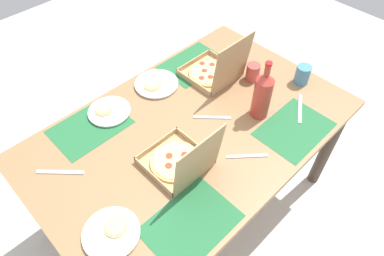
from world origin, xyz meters
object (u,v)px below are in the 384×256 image
at_px(plate_near_right, 156,84).
at_px(cup_spare, 302,75).
at_px(pizza_box_center, 214,71).
at_px(plate_far_right, 112,233).
at_px(cup_dark, 253,72).
at_px(soda_bottle, 262,95).
at_px(plate_middle, 109,111).
at_px(pizza_box_corner_left, 180,161).

relative_size(plate_near_right, cup_spare, 2.25).
height_order(pizza_box_center, plate_far_right, pizza_box_center).
bearing_deg(pizza_box_center, cup_dark, 131.69).
bearing_deg(plate_far_right, soda_bottle, -179.58).
xyz_separation_m(soda_bottle, cup_spare, (-0.36, 0.01, -0.08)).
bearing_deg(plate_near_right, cup_spare, 137.67).
xyz_separation_m(pizza_box_center, soda_bottle, (0.05, 0.35, 0.09)).
xyz_separation_m(soda_bottle, cup_dark, (-0.19, -0.19, -0.08)).
height_order(plate_far_right, cup_dark, cup_dark).
xyz_separation_m(pizza_box_center, cup_dark, (-0.14, 0.16, 0.00)).
relative_size(plate_far_right, plate_middle, 1.04).
height_order(pizza_box_corner_left, plate_middle, pizza_box_corner_left).
bearing_deg(pizza_box_corner_left, soda_bottle, 175.73).
distance_m(pizza_box_corner_left, plate_far_right, 0.40).
bearing_deg(plate_middle, plate_far_right, 55.73).
bearing_deg(cup_dark, plate_far_right, 10.42).
distance_m(plate_far_right, cup_dark, 1.11).
distance_m(plate_far_right, cup_spare, 1.26).
bearing_deg(cup_spare, plate_middle, -31.35).
xyz_separation_m(pizza_box_center, cup_spare, (-0.31, 0.36, 0.01)).
bearing_deg(pizza_box_center, cup_spare, 130.78).
xyz_separation_m(pizza_box_center, plate_near_right, (0.28, -0.17, -0.04)).
bearing_deg(cup_dark, cup_spare, 130.07).
height_order(pizza_box_center, plate_middle, pizza_box_center).
relative_size(pizza_box_corner_left, pizza_box_center, 0.96).
distance_m(pizza_box_corner_left, cup_dark, 0.71).
height_order(plate_middle, cup_dark, cup_dark).
bearing_deg(cup_dark, plate_middle, -25.24).
bearing_deg(pizza_box_corner_left, plate_far_right, 6.36).
relative_size(plate_far_right, soda_bottle, 0.69).
bearing_deg(plate_near_right, plate_middle, -1.67).
bearing_deg(cup_spare, plate_far_right, -0.16).
relative_size(pizza_box_center, soda_bottle, 0.95).
xyz_separation_m(plate_far_right, soda_bottle, (-0.91, -0.01, 0.12)).
bearing_deg(plate_near_right, pizza_box_center, 147.74).
xyz_separation_m(pizza_box_corner_left, pizza_box_center, (-0.55, -0.31, 0.00)).
bearing_deg(cup_spare, pizza_box_center, -49.22).
bearing_deg(pizza_box_corner_left, pizza_box_center, -150.43).
xyz_separation_m(plate_far_right, plate_middle, (-0.37, -0.54, 0.00)).
height_order(soda_bottle, cup_dark, soda_bottle).
bearing_deg(soda_bottle, plate_far_right, 0.42).
height_order(plate_middle, soda_bottle, soda_bottle).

